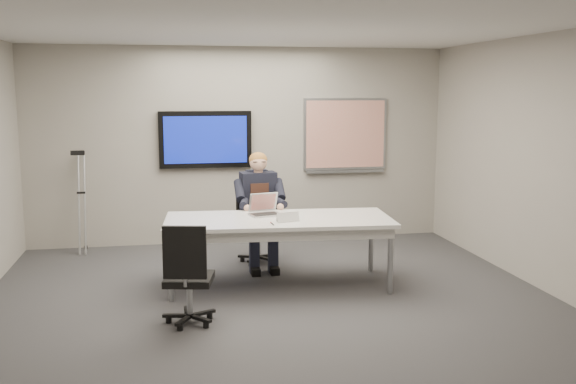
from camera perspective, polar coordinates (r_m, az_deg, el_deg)
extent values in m
cube|color=#353537|center=(6.62, -1.12, -10.26)|extent=(6.00, 6.00, 0.02)
cube|color=silver|center=(6.28, -1.20, 14.64)|extent=(6.00, 6.00, 0.02)
cube|color=#9A958B|center=(9.25, -4.26, 4.12)|extent=(6.00, 0.02, 2.80)
cube|color=#9A958B|center=(3.42, 7.26, -4.31)|extent=(6.00, 0.02, 2.80)
cube|color=#9A958B|center=(7.41, 22.40, 2.25)|extent=(0.02, 6.00, 2.80)
cube|color=white|center=(7.17, -0.85, -2.49)|extent=(2.59, 1.24, 0.04)
cube|color=beige|center=(7.19, -0.85, -3.15)|extent=(2.47, 1.12, 0.10)
cylinder|color=#919499|center=(6.82, -10.40, -6.59)|extent=(0.06, 0.06, 0.73)
cylinder|color=#919499|center=(7.05, 9.09, -6.05)|extent=(0.06, 0.06, 0.73)
cylinder|color=#919499|center=(7.67, -9.95, -4.83)|extent=(0.06, 0.06, 0.73)
cylinder|color=#919499|center=(7.87, 7.40, -4.41)|extent=(0.06, 0.06, 0.73)
cube|color=black|center=(9.15, -7.35, 4.65)|extent=(1.30, 0.08, 0.80)
cube|color=navy|center=(9.11, -7.33, 4.63)|extent=(1.16, 0.01, 0.66)
cube|color=#919499|center=(9.52, 5.10, 5.15)|extent=(1.25, 0.04, 1.05)
cube|color=silver|center=(9.50, 5.14, 5.14)|extent=(1.18, 0.01, 0.98)
cube|color=#919499|center=(9.54, 5.11, 1.84)|extent=(1.18, 0.05, 0.04)
cylinder|color=#919499|center=(8.24, -2.66, -4.46)|extent=(0.06, 0.06, 0.34)
cube|color=black|center=(8.20, -2.67, -3.30)|extent=(0.55, 0.55, 0.07)
cube|color=black|center=(8.33, -3.34, -0.92)|extent=(0.39, 0.17, 0.49)
cylinder|color=#919499|center=(6.20, -8.73, -9.15)|extent=(0.06, 0.06, 0.34)
cube|color=black|center=(6.15, -8.77, -7.66)|extent=(0.51, 0.51, 0.07)
cube|color=black|center=(5.87, -9.18, -5.34)|extent=(0.40, 0.13, 0.49)
cube|color=black|center=(8.10, -2.67, -0.35)|extent=(0.46, 0.29, 0.61)
cube|color=#371E16|center=(7.96, -2.53, -0.28)|extent=(0.23, 0.04, 0.29)
sphere|color=#EBAF8F|center=(8.01, -2.66, 2.65)|extent=(0.22, 0.22, 0.22)
ellipsoid|color=brown|center=(8.02, -2.67, 2.88)|extent=(0.23, 0.23, 0.19)
cube|color=#A8A9AB|center=(7.32, -2.04, -2.03)|extent=(0.39, 0.31, 0.02)
cube|color=black|center=(7.30, -2.03, -1.96)|extent=(0.32, 0.23, 0.00)
cube|color=#A8A9AB|center=(7.44, -2.22, -0.90)|extent=(0.35, 0.16, 0.22)
cube|color=red|center=(7.43, -2.21, -0.89)|extent=(0.31, 0.13, 0.19)
cylinder|color=black|center=(6.84, -1.42, -2.82)|extent=(0.02, 0.14, 0.01)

